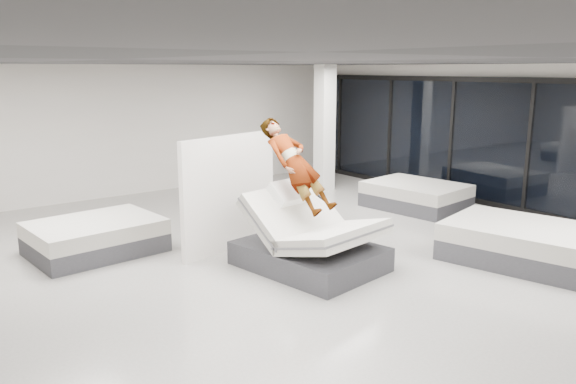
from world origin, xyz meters
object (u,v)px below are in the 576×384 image
(flat_bed_right_far, at_px, (416,196))
(column, at_px, (325,128))
(divider_panel, at_px, (230,193))
(remote, at_px, (322,198))
(flat_bed_left_far, at_px, (95,237))
(person, at_px, (296,182))
(flat_bed_right_near, at_px, (521,243))
(hero_bed, at_px, (311,243))

(flat_bed_right_far, xyz_separation_m, column, (-0.38, 2.76, 1.31))
(divider_panel, distance_m, flat_bed_right_far, 4.92)
(remote, distance_m, flat_bed_left_far, 3.96)
(person, height_order, flat_bed_right_near, person)
(divider_panel, bearing_deg, flat_bed_right_near, -59.71)
(person, bearing_deg, remote, -57.85)
(hero_bed, xyz_separation_m, person, (-0.05, 0.32, 0.92))
(hero_bed, bearing_deg, person, 98.57)
(remote, xyz_separation_m, column, (3.80, 4.37, 0.49))
(remote, xyz_separation_m, flat_bed_right_far, (4.17, 1.61, -0.83))
(hero_bed, distance_m, flat_bed_right_near, 3.48)
(person, relative_size, divider_panel, 0.81)
(flat_bed_right_near, relative_size, flat_bed_left_far, 1.19)
(person, distance_m, divider_panel, 1.42)
(hero_bed, relative_size, flat_bed_left_far, 1.08)
(flat_bed_right_far, bearing_deg, flat_bed_right_near, -112.67)
(divider_panel, height_order, flat_bed_right_far, divider_panel)
(person, bearing_deg, divider_panel, 99.47)
(flat_bed_right_far, bearing_deg, column, 97.74)
(hero_bed, bearing_deg, remote, 1.55)
(person, bearing_deg, hero_bed, -90.00)
(column, bearing_deg, hero_bed, -132.57)
(remote, height_order, flat_bed_right_far, remote)
(divider_panel, distance_m, flat_bed_left_far, 2.42)
(flat_bed_right_far, distance_m, flat_bed_left_far, 6.96)
(flat_bed_right_far, distance_m, flat_bed_right_near, 3.71)
(person, relative_size, flat_bed_right_near, 0.69)
(hero_bed, distance_m, flat_bed_right_far, 4.68)
(person, height_order, divider_panel, person)
(flat_bed_right_far, height_order, flat_bed_right_near, flat_bed_right_near)
(person, bearing_deg, flat_bed_right_far, 7.67)
(hero_bed, bearing_deg, divider_panel, 106.24)
(flat_bed_right_far, bearing_deg, remote, -158.93)
(flat_bed_right_near, bearing_deg, divider_panel, 134.98)
(hero_bed, relative_size, flat_bed_right_far, 1.05)
(person, height_order, flat_bed_left_far, person)
(hero_bed, height_order, divider_panel, divider_panel)
(remote, distance_m, flat_bed_right_far, 4.55)
(flat_bed_left_far, bearing_deg, remote, -46.01)
(flat_bed_right_far, height_order, column, column)
(remote, relative_size, flat_bed_right_far, 0.06)
(divider_panel, relative_size, flat_bed_right_far, 0.98)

